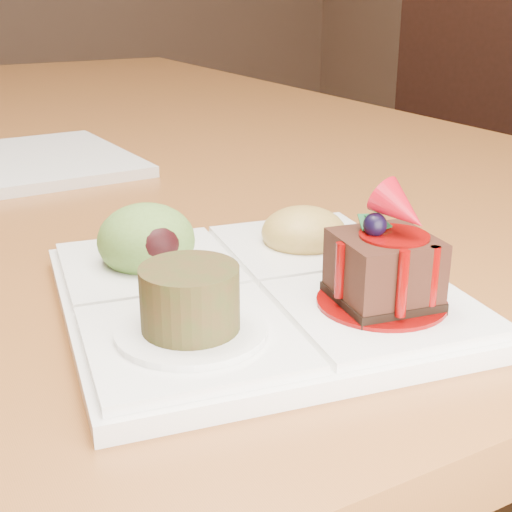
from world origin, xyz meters
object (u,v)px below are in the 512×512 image
sampler_plate (252,277)px  second_plate (18,163)px  dining_table (79,165)px  chair_right (447,167)px

sampler_plate → second_plate: 0.46m
sampler_plate → second_plate: (-0.05, 0.45, -0.01)m
dining_table → chair_right: 1.01m
chair_right → second_plate: size_ratio=3.81×
chair_right → sampler_plate: chair_right is taller
chair_right → sampler_plate: (-1.06, -0.91, 0.25)m
chair_right → dining_table: bearing=81.4°
dining_table → second_plate: bearing=-118.3°
chair_right → second_plate: 1.23m
second_plate → dining_table: bearing=61.7°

